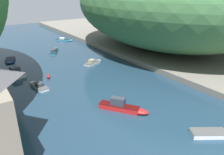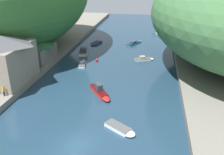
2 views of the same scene
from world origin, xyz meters
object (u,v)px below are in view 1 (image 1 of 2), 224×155
boat_navy_launch (38,85)px  boat_moored_right (54,51)px  boat_cabin_cruiser (10,61)px  boat_white_cruiser (14,73)px  boat_near_quay (64,40)px  boat_small_dinghy (93,62)px  channel_buoy_near (48,77)px  boat_mid_channel (124,107)px  boat_far_right_bank (214,133)px

boat_navy_launch → boat_moored_right: boat_navy_launch is taller
boat_cabin_cruiser → boat_white_cruiser: bearing=99.2°
boat_moored_right → boat_near_quay: bearing=83.9°
boat_near_quay → boat_moored_right: (-6.82, -9.90, -0.01)m
boat_cabin_cruiser → boat_white_cruiser: (-0.99, -8.81, 0.29)m
boat_small_dinghy → channel_buoy_near: bearing=-96.0°
boat_near_quay → boat_mid_channel: bearing=34.4°
boat_navy_launch → channel_buoy_near: bearing=35.4°
boat_mid_channel → boat_white_cruiser: bearing=-102.6°
boat_far_right_bank → boat_moored_right: size_ratio=0.72×
boat_moored_right → boat_white_cruiser: boat_white_cruiser is taller
boat_navy_launch → boat_cabin_cruiser: size_ratio=1.04×
boat_near_quay → channel_buoy_near: size_ratio=5.23×
boat_white_cruiser → channel_buoy_near: (4.50, -4.97, -0.15)m
boat_mid_channel → boat_moored_right: 31.89m
boat_small_dinghy → boat_navy_launch: bearing=-88.7°
boat_white_cruiser → channel_buoy_near: 6.71m
boat_small_dinghy → boat_moored_right: 13.68m
boat_navy_launch → boat_far_right_bank: bearing=-72.1°
boat_navy_launch → boat_mid_channel: 14.90m
boat_near_quay → boat_white_cruiser: boat_white_cruiser is taller
boat_navy_launch → boat_cabin_cruiser: boat_navy_launch is taller
boat_small_dinghy → boat_cabin_cruiser: (-13.98, 11.05, -0.07)m
boat_far_right_bank → boat_white_cruiser: 33.06m
boat_near_quay → boat_cabin_cruiser: 21.22m
boat_cabin_cruiser → boat_mid_channel: bearing=120.4°
boat_far_right_bank → channel_buoy_near: channel_buoy_near is taller
boat_small_dinghy → boat_far_right_bank: (-1.40, -27.92, -0.02)m
boat_far_right_bank → boat_moored_right: 41.22m
boat_far_right_bank → boat_near_quay: (4.84, 51.08, 0.01)m
boat_navy_launch → boat_near_quay: 32.85m
boat_mid_channel → boat_moored_right: size_ratio=0.94×
boat_navy_launch → boat_small_dinghy: bearing=12.8°
boat_small_dinghy → boat_mid_channel: size_ratio=0.77×
boat_small_dinghy → boat_white_cruiser: bearing=-119.2°
boat_far_right_bank → channel_buoy_near: 26.76m
boat_moored_right → boat_cabin_cruiser: boat_moored_right is taller
boat_moored_right → boat_small_dinghy: bearing=-47.3°
boat_small_dinghy → boat_navy_launch: boat_small_dinghy is taller
boat_moored_right → channel_buoy_near: size_ratio=6.90×
boat_small_dinghy → boat_far_right_bank: 27.95m
boat_moored_right → channel_buoy_near: channel_buoy_near is taller
boat_mid_channel → boat_small_dinghy: bearing=-144.0°
boat_small_dinghy → boat_mid_channel: bearing=-39.2°
channel_buoy_near → boat_far_right_bank: bearing=-70.2°
boat_small_dinghy → boat_moored_right: (-3.38, 13.26, -0.02)m
boat_navy_launch → boat_white_cruiser: 7.75m
boat_near_quay → boat_cabin_cruiser: size_ratio=1.03×
boat_cabin_cruiser → channel_buoy_near: (3.51, -13.78, 0.14)m
boat_far_right_bank → boat_mid_channel: size_ratio=0.77×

